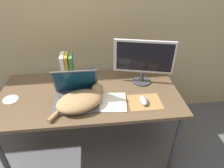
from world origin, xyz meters
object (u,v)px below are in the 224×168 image
book_row (67,67)px  cd_disc (10,99)px  notepad (113,102)px  computer_mouse (144,100)px  laptop (76,95)px  cat (81,100)px  webcam (92,69)px  external_monitor (144,60)px

book_row → cd_disc: size_ratio=2.02×
notepad → computer_mouse: bearing=-6.5°
computer_mouse → cd_disc: bearing=171.5°
laptop → cat: (0.04, -0.06, 0.00)m
laptop → webcam: (0.14, 0.41, -0.00)m
computer_mouse → external_monitor: bearing=79.8°
computer_mouse → cd_disc: 1.06m
external_monitor → notepad: 0.45m
cat → cd_disc: (-0.57, 0.13, -0.05)m
external_monitor → webcam: (-0.43, 0.20, -0.17)m
laptop → external_monitor: (0.57, 0.21, 0.17)m
webcam → cd_disc: bearing=-153.2°
book_row → cd_disc: (-0.44, -0.27, -0.12)m
computer_mouse → notepad: (-0.24, 0.03, -0.02)m
computer_mouse → laptop: bearing=171.0°
webcam → cd_disc: webcam is taller
laptop → external_monitor: external_monitor is taller
external_monitor → notepad: size_ratio=1.97×
book_row → webcam: size_ratio=3.08×
computer_mouse → webcam: webcam is taller
cd_disc → computer_mouse: bearing=-8.5°
laptop → cd_disc: 0.54m
cat → webcam: (0.10, 0.47, -0.00)m
cat → external_monitor: (0.53, 0.27, 0.17)m
cd_disc → notepad: bearing=-9.0°
cat → notepad: size_ratio=1.74×
cat → book_row: 0.43m
computer_mouse → book_row: (-0.60, 0.42, 0.10)m
external_monitor → laptop: bearing=-159.7°
external_monitor → book_row: external_monitor is taller
book_row → webcam: book_row is taller
laptop → computer_mouse: laptop is taller
cat → book_row: size_ratio=1.82×
laptop → cd_disc: laptop is taller
external_monitor → cd_disc: 1.13m
computer_mouse → webcam: bearing=127.7°
notepad → external_monitor: bearing=42.1°
book_row → notepad: bearing=-47.5°
external_monitor → notepad: (-0.29, -0.26, -0.22)m
external_monitor → notepad: bearing=-137.9°
cat → external_monitor: 0.62m
cat → external_monitor: bearing=27.0°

